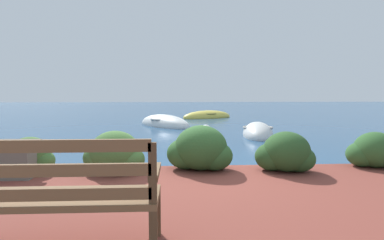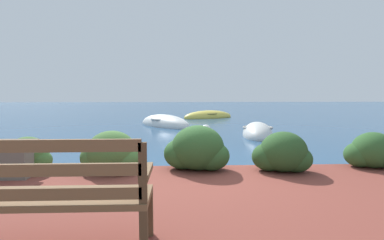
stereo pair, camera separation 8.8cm
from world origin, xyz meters
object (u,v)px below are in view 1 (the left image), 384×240
(rowboat_far, at_px, (207,117))
(rowboat_nearest, at_px, (258,134))
(park_bench, at_px, (60,193))
(mooring_buoy, at_px, (206,130))
(rowboat_mid, at_px, (164,124))

(rowboat_far, bearing_deg, rowboat_nearest, -108.57)
(park_bench, relative_size, mooring_buoy, 3.56)
(rowboat_far, bearing_deg, park_bench, -126.54)
(rowboat_mid, bearing_deg, rowboat_nearest, 7.86)
(rowboat_mid, bearing_deg, rowboat_far, 111.96)
(rowboat_nearest, distance_m, rowboat_mid, 4.59)
(rowboat_nearest, xyz_separation_m, rowboat_mid, (-3.29, 3.20, 0.00))
(rowboat_mid, relative_size, mooring_buoy, 7.54)
(mooring_buoy, bearing_deg, rowboat_nearest, -36.40)
(rowboat_nearest, xyz_separation_m, mooring_buoy, (-1.65, 1.22, -0.00))
(rowboat_nearest, relative_size, rowboat_far, 0.75)
(park_bench, xyz_separation_m, rowboat_mid, (0.33, 10.84, -0.63))
(park_bench, relative_size, rowboat_far, 0.47)
(park_bench, height_order, rowboat_mid, park_bench)
(park_bench, relative_size, rowboat_nearest, 0.62)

